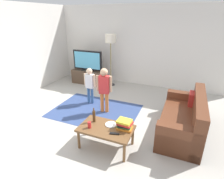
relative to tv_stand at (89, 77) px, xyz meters
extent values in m
plane|color=#B2ADA3|center=(1.65, -2.30, -0.24)|extent=(7.80, 7.80, 0.00)
cube|color=silver|center=(1.65, 0.70, 1.11)|extent=(6.00, 0.12, 2.70)
cube|color=#33477A|center=(1.20, -1.78, -0.24)|extent=(2.20, 1.60, 0.01)
cube|color=#4C3828|center=(0.00, 0.00, 0.01)|extent=(1.20, 0.44, 0.50)
cube|color=black|center=(0.00, -0.05, -0.14)|extent=(1.10, 0.32, 0.03)
cube|color=black|center=(0.00, -0.02, 0.27)|extent=(0.44, 0.28, 0.03)
cube|color=black|center=(0.00, -0.02, 0.63)|extent=(1.10, 0.07, 0.68)
cube|color=#59B2D8|center=(0.00, -0.06, 0.63)|extent=(1.00, 0.01, 0.58)
cube|color=brown|center=(3.32, -1.87, -0.03)|extent=(0.80, 1.80, 0.42)
cube|color=brown|center=(3.62, -1.87, 0.19)|extent=(0.20, 1.80, 0.86)
cube|color=brown|center=(3.32, -2.67, 0.06)|extent=(0.80, 0.20, 0.60)
cube|color=brown|center=(3.32, -1.07, 0.06)|extent=(0.80, 0.20, 0.60)
cube|color=#B22823|center=(3.47, -1.32, 0.32)|extent=(0.10, 0.32, 0.32)
cylinder|color=#262626|center=(0.82, 0.15, -0.23)|extent=(0.28, 0.28, 0.02)
cylinder|color=#99844C|center=(0.82, 0.15, 0.52)|extent=(0.03, 0.03, 1.50)
cylinder|color=silver|center=(0.82, 0.15, 1.40)|extent=(0.36, 0.36, 0.28)
cylinder|color=#33598C|center=(0.81, -1.41, -0.01)|extent=(0.08, 0.08, 0.47)
cylinder|color=#33598C|center=(0.92, -1.41, -0.01)|extent=(0.08, 0.08, 0.47)
cube|color=white|center=(0.86, -1.41, 0.42)|extent=(0.22, 0.12, 0.40)
sphere|color=beige|center=(0.86, -1.41, 0.71)|extent=(0.17, 0.17, 0.17)
cylinder|color=beige|center=(0.72, -1.41, 0.44)|extent=(0.06, 0.06, 0.36)
cylinder|color=beige|center=(1.00, -1.41, 0.44)|extent=(0.06, 0.06, 0.36)
cylinder|color=orange|center=(1.39, -1.74, 0.02)|extent=(0.09, 0.09, 0.53)
cylinder|color=orange|center=(1.51, -1.71, 0.02)|extent=(0.09, 0.09, 0.53)
cube|color=red|center=(1.45, -1.72, 0.51)|extent=(0.28, 0.19, 0.45)
sphere|color=tan|center=(1.45, -1.72, 0.84)|extent=(0.19, 0.19, 0.19)
cylinder|color=tan|center=(1.29, -1.76, 0.54)|extent=(0.07, 0.07, 0.41)
cylinder|color=tan|center=(1.61, -1.69, 0.54)|extent=(0.07, 0.07, 0.41)
cube|color=brown|center=(2.05, -2.94, 0.16)|extent=(1.00, 0.60, 0.04)
cylinder|color=brown|center=(1.60, -3.19, -0.05)|extent=(0.05, 0.05, 0.38)
cylinder|color=brown|center=(2.50, -3.19, -0.05)|extent=(0.05, 0.05, 0.38)
cylinder|color=brown|center=(1.60, -2.69, -0.05)|extent=(0.05, 0.05, 0.38)
cylinder|color=brown|center=(2.50, -2.69, -0.05)|extent=(0.05, 0.05, 0.38)
cube|color=orange|center=(2.38, -2.84, 0.19)|extent=(0.28, 0.20, 0.04)
cube|color=#388C4C|center=(2.37, -2.83, 0.23)|extent=(0.25, 0.18, 0.03)
cube|color=black|center=(2.38, -2.85, 0.26)|extent=(0.24, 0.19, 0.03)
cube|color=red|center=(2.38, -2.83, 0.29)|extent=(0.28, 0.24, 0.03)
cube|color=yellow|center=(2.37, -2.83, 0.33)|extent=(0.27, 0.22, 0.04)
cylinder|color=#4C3319|center=(1.75, -2.84, 0.29)|extent=(0.06, 0.06, 0.24)
cylinder|color=#4C3319|center=(1.75, -2.84, 0.44)|extent=(0.02, 0.02, 0.06)
cube|color=black|center=(2.27, -3.06, 0.19)|extent=(0.18, 0.09, 0.02)
cylinder|color=red|center=(1.77, -3.06, 0.24)|extent=(0.07, 0.07, 0.12)
cylinder|color=white|center=(2.10, -2.82, 0.18)|extent=(0.22, 0.22, 0.02)
cube|color=silver|center=(2.12, -2.82, 0.19)|extent=(0.15, 0.03, 0.01)
camera|label=1|loc=(3.25, -5.52, 2.11)|focal=29.14mm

